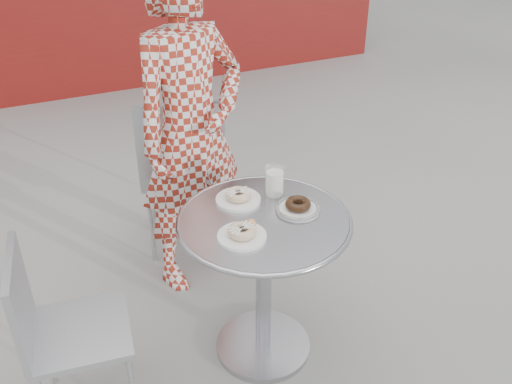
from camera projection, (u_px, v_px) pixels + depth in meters
name	position (u px, v px, depth m)	size (l,w,h in m)	color
ground	(254.00, 347.00, 2.71)	(60.00, 60.00, 0.00)	#A09D98
bistro_table	(264.00, 254.00, 2.42)	(0.73, 0.73, 0.74)	silver
chair_far	(185.00, 198.00, 3.30)	(0.56, 0.57, 0.96)	#B1B4BA
chair_left	(83.00, 362.00, 2.31)	(0.43, 0.43, 0.80)	#B1B4BA
seated_person	(191.00, 132.00, 2.77)	(0.62, 0.40, 1.69)	maroon
plate_far	(238.00, 197.00, 2.44)	(0.19, 0.19, 0.05)	white
plate_near	(242.00, 233.00, 2.21)	(0.19, 0.19, 0.05)	white
plate_checker	(298.00, 207.00, 2.38)	(0.19, 0.19, 0.05)	white
milk_cup	(275.00, 182.00, 2.46)	(0.08, 0.08, 0.13)	white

